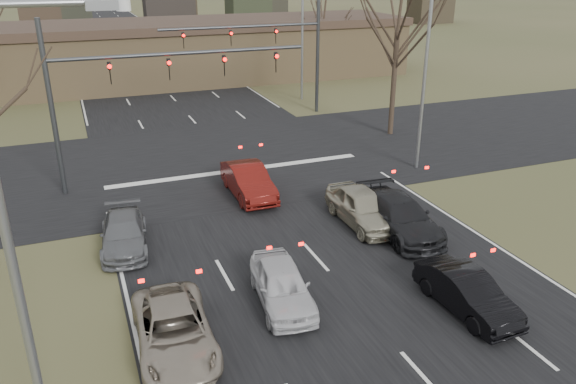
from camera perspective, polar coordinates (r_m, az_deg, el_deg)
name	(u,v)px	position (r m, az deg, el deg)	size (l,w,h in m)	color
ground	(353,299)	(18.70, 6.65, -10.79)	(360.00, 360.00, 0.00)	#3F4524
road_main	(129,49)	(74.77, -15.84, 13.77)	(14.00, 300.00, 0.02)	black
road_cross	(228,159)	(31.38, -6.16, 3.36)	(200.00, 14.00, 0.02)	black
building	(178,51)	(53.11, -11.09, 13.87)	(42.40, 10.40, 5.30)	olive
mast_arm_near	(125,82)	(27.27, -16.25, 10.72)	(12.12, 0.24, 8.00)	#383A3D
mast_arm_far	(280,43)	(39.54, -0.80, 14.89)	(11.12, 0.24, 8.00)	#383A3D
streetlight_left	(21,249)	(10.78, -25.50, -5.24)	(2.34, 0.25, 10.00)	gray
streetlight_right_near	(423,62)	(29.21, 13.55, 12.74)	(2.34, 0.25, 10.00)	gray
streetlight_right_far	(300,27)	(44.32, 1.24, 16.44)	(2.34, 0.25, 10.00)	gray
tree_right_far	(324,0)	(53.79, 3.70, 18.92)	(5.40, 5.40, 9.00)	black
car_silver_suv	(174,331)	(16.45, -11.48, -13.65)	(2.09, 4.53, 1.26)	gray
car_white_sedan	(282,284)	(18.07, -0.62, -9.37)	(1.59, 3.94, 1.34)	silver
car_black_hatch	(467,292)	(18.59, 17.72, -9.69)	(1.35, 3.88, 1.28)	black
car_charcoal_sedan	(400,216)	(22.98, 11.28, -2.40)	(2.02, 4.96, 1.44)	black
car_grey_ahead	(124,233)	(22.28, -16.33, -4.06)	(1.68, 4.13, 1.20)	slate
car_red_ahead	(248,181)	(26.10, -4.05, 1.12)	(1.56, 4.48, 1.48)	#58100C
car_silver_ahead	(363,207)	(23.46, 7.59, -1.51)	(1.78, 4.43, 1.51)	#A7A187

